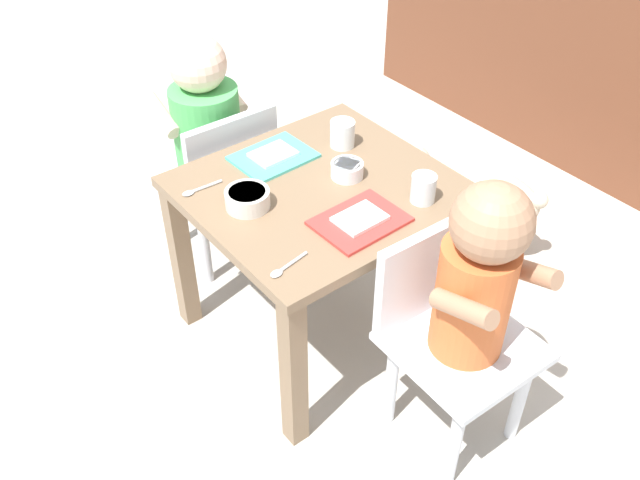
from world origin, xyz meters
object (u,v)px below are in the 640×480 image
(seated_child_right, at_px, (471,289))
(dog, at_px, (468,192))
(water_cup_left, at_px, (423,190))
(seated_child_left, at_px, (208,128))
(water_cup_right, at_px, (342,135))
(food_tray_right, at_px, (360,221))
(veggie_bowl_far, at_px, (347,169))
(spoon_by_left_tray, at_px, (285,267))
(dining_table, at_px, (320,214))
(food_tray_left, at_px, (273,156))
(cereal_bowl_left_side, at_px, (247,198))
(spoon_by_right_tray, at_px, (198,190))

(seated_child_right, height_order, dog, seated_child_right)
(water_cup_left, bearing_deg, seated_child_left, -163.33)
(dog, xyz_separation_m, water_cup_right, (-0.10, -0.39, 0.28))
(seated_child_right, distance_m, food_tray_right, 0.28)
(veggie_bowl_far, height_order, spoon_by_left_tray, veggie_bowl_far)
(dining_table, bearing_deg, food_tray_right, -6.27)
(water_cup_right, relative_size, veggie_bowl_far, 0.87)
(food_tray_left, xyz_separation_m, cereal_bowl_left_side, (0.12, -0.16, 0.02))
(dining_table, height_order, dog, dining_table)
(dog, relative_size, food_tray_left, 2.36)
(dining_table, xyz_separation_m, veggie_bowl_far, (0.01, 0.07, 0.10))
(seated_child_left, height_order, dog, seated_child_left)
(water_cup_left, bearing_deg, spoon_by_right_tray, -132.19)
(veggie_bowl_far, bearing_deg, food_tray_right, -30.81)
(water_cup_right, height_order, spoon_by_left_tray, water_cup_right)
(seated_child_right, xyz_separation_m, cereal_bowl_left_side, (-0.47, -0.21, 0.04))
(seated_child_right, height_order, water_cup_left, seated_child_right)
(water_cup_right, distance_m, spoon_by_left_tray, 0.47)
(food_tray_left, distance_m, spoon_by_left_tray, 0.40)
(seated_child_right, relative_size, veggie_bowl_far, 9.06)
(water_cup_right, xyz_separation_m, veggie_bowl_far, (0.11, -0.08, -0.01))
(dog, height_order, food_tray_left, food_tray_left)
(food_tray_left, bearing_deg, seated_child_right, 5.31)
(food_tray_right, xyz_separation_m, water_cup_left, (0.02, 0.16, 0.02))
(seated_child_left, distance_m, seated_child_right, 0.87)
(food_tray_right, xyz_separation_m, veggie_bowl_far, (-0.15, 0.09, 0.01))
(water_cup_right, bearing_deg, spoon_by_left_tray, -53.03)
(seated_child_right, bearing_deg, dining_table, -175.05)
(seated_child_left, height_order, food_tray_left, seated_child_left)
(seated_child_right, distance_m, water_cup_left, 0.27)
(seated_child_right, distance_m, spoon_by_left_tray, 0.37)
(dining_table, distance_m, water_cup_right, 0.21)
(cereal_bowl_left_side, bearing_deg, veggie_bowl_far, 79.96)
(seated_child_right, relative_size, food_tray_left, 3.64)
(food_tray_right, bearing_deg, food_tray_left, 180.00)
(dog, relative_size, cereal_bowl_left_side, 4.51)
(cereal_bowl_left_side, height_order, veggie_bowl_far, cereal_bowl_left_side)
(water_cup_left, bearing_deg, water_cup_right, 178.76)
(food_tray_right, relative_size, spoon_by_left_tray, 1.93)
(food_tray_right, relative_size, veggie_bowl_far, 2.54)
(seated_child_right, relative_size, water_cup_left, 10.72)
(spoon_by_left_tray, bearing_deg, veggie_bowl_far, 119.90)
(cereal_bowl_left_side, bearing_deg, seated_child_right, 24.27)
(food_tray_right, bearing_deg, dining_table, 173.73)
(spoon_by_left_tray, bearing_deg, spoon_by_right_tray, -179.83)
(dog, height_order, food_tray_right, food_tray_right)
(dining_table, xyz_separation_m, water_cup_left, (0.18, 0.14, 0.11))
(dining_table, distance_m, food_tray_left, 0.18)
(food_tray_right, bearing_deg, cereal_bowl_left_side, -141.50)
(seated_child_left, xyz_separation_m, water_cup_right, (0.33, 0.19, 0.06))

